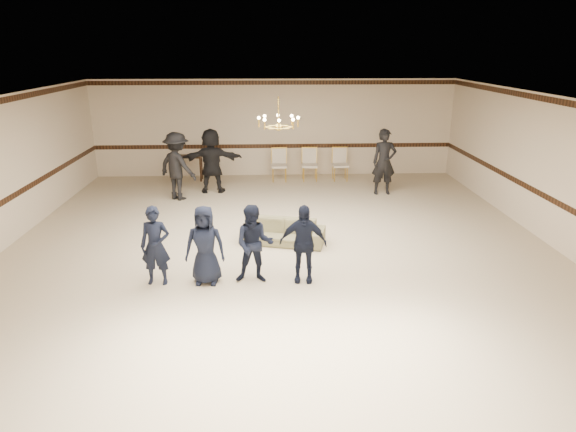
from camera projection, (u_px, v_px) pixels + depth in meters
name	position (u px, v px, depth m)	size (l,w,h in m)	color
room	(280.00, 182.00, 10.09)	(12.01, 14.01, 3.21)	#C1B394
chair_rail	(274.00, 146.00, 16.89)	(12.00, 0.02, 0.14)	#3B2111
crown_molding	(274.00, 83.00, 16.22)	(12.00, 0.02, 0.14)	#3B2111
chandelier	(278.00, 112.00, 10.62)	(0.94, 0.94, 0.89)	gold
boy_a	(155.00, 246.00, 9.11)	(0.54, 0.36, 1.49)	black
boy_b	(205.00, 245.00, 9.14)	(0.73, 0.47, 1.49)	black
boy_c	(254.00, 244.00, 9.18)	(0.73, 0.57, 1.49)	black
boy_d	(303.00, 243.00, 9.22)	(0.87, 0.36, 1.49)	black
settee	(283.00, 232.00, 11.16)	(1.82, 0.71, 0.53)	#7E7D54
adult_left	(177.00, 166.00, 14.18)	(1.25, 0.72, 1.94)	black
adult_mid	(212.00, 161.00, 14.88)	(1.80, 0.57, 1.94)	black
adult_right	(384.00, 162.00, 14.71)	(0.71, 0.46, 1.94)	black
banquet_chair_left	(279.00, 165.00, 16.28)	(0.50, 0.50, 1.04)	beige
banquet_chair_mid	(310.00, 165.00, 16.32)	(0.50, 0.50, 1.04)	beige
banquet_chair_right	(340.00, 165.00, 16.36)	(0.50, 0.50, 1.04)	beige
console_table	(188.00, 168.00, 16.37)	(0.99, 0.42, 0.83)	black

